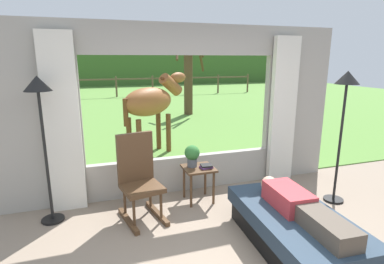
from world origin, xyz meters
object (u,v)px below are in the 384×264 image
Objects in this scene: reclining_person at (299,206)px; floor_lamp_left at (40,106)px; side_table at (199,173)px; pasture_tree at (189,78)px; book_stack at (206,166)px; horse at (151,102)px; potted_plant at (192,155)px; rocking_chair at (139,178)px; recliner_sofa at (294,229)px; floor_lamp_right at (345,98)px.

floor_lamp_left reaches higher than reclining_person.
side_table is 7.19m from pasture_tree.
book_stack is (0.09, -0.06, 0.12)m from side_table.
side_table is at bearing -26.78° from horse.
floor_lamp_left is at bearing 153.08° from reclining_person.
reclining_person is 4.49× the size of potted_plant.
pasture_tree is (2.91, 7.02, 0.83)m from rocking_chair.
recliner_sofa is at bearing -66.26° from side_table.
floor_lamp_left is 7.89m from pasture_tree.
floor_lamp_right reaches higher than potted_plant.
reclining_person is 1.28× the size of rocking_chair.
pasture_tree reaches higher than floor_lamp_left.
reclining_person is at bearing -65.28° from potted_plant.
pasture_tree is at bearing 59.45° from floor_lamp_left.
horse reaches higher than book_stack.
horse is (-0.12, 2.39, 0.45)m from potted_plant.
recliner_sofa is at bearing -50.78° from rocking_chair.
floor_lamp_right is (1.28, 0.84, 1.01)m from reclining_person.
rocking_chair is (-1.51, 1.23, 0.33)m from recliner_sofa.
recliner_sofa is 4.06m from horse.
book_stack is 0.10× the size of floor_lamp_right.
pasture_tree reaches higher than recliner_sofa.
rocking_chair is at bearing 171.05° from floor_lamp_right.
reclining_person is at bearing -30.00° from floor_lamp_left.
book_stack is 2.30m from floor_lamp_left.
reclining_person reaches higher than book_stack.
reclining_person is at bearing -19.63° from horse.
floor_lamp_left is at bearing 156.39° from rocking_chair.
floor_lamp_right is (1.28, 0.79, 1.31)m from recliner_sofa.
reclining_person is (0.00, -0.05, 0.30)m from recliner_sofa.
side_table is (-0.62, 1.41, 0.21)m from recliner_sofa.
pasture_tree is at bearing 55.77° from rocking_chair.
floor_lamp_right is at bearing -20.68° from rocking_chair.
potted_plant reaches higher than book_stack.
horse is (-0.20, 2.45, 0.73)m from side_table.
book_stack is 2.14m from floor_lamp_right.
reclining_person is at bearing -86.92° from recliner_sofa.
rocking_chair is 0.86m from potted_plant.
rocking_chair is 0.65× the size of horse.
potted_plant is (-0.70, 1.47, 0.48)m from recliner_sofa.
floor_lamp_left is (-1.91, -0.02, 0.80)m from potted_plant.
recliner_sofa is 0.64× the size of pasture_tree.
book_stack is at bearing -4.63° from rocking_chair.
floor_lamp_left is at bearing 153.91° from recliner_sofa.
potted_plant is at bearing 5.20° from rocking_chair.
floor_lamp_right is at bearing -17.26° from book_stack.
book_stack is (-0.53, 1.35, 0.33)m from recliner_sofa.
rocking_chair is 3.50× the size of potted_plant.
floor_lamp_left is 0.68× the size of pasture_tree.
side_table is 0.27× the size of floor_lamp_right.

